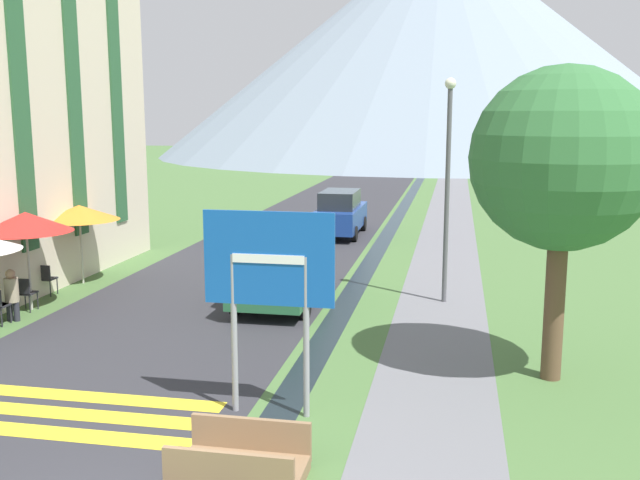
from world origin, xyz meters
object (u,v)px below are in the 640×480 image
Objects in this scene: parked_car_near at (282,269)px; cafe_chair_middle at (25,291)px; parked_car_far at (340,213)px; footbridge at (240,464)px; person_standing_terrace at (19,263)px; cafe_umbrella_middle_red at (26,222)px; streetlamp at (448,173)px; cafe_umbrella_rear_orange at (79,213)px; cafe_chair_far_right at (46,277)px; person_seated_near at (12,292)px; road_sign at (269,278)px; tree_by_path at (563,160)px.

parked_car_near reaches higher than cafe_chair_middle.
parked_car_far is 13.80m from cafe_chair_middle.
person_standing_terrace reaches higher than footbridge.
footbridge is 0.69× the size of cafe_umbrella_middle_red.
streetlamp is at bearing 13.32° from parked_car_near.
parked_car_far is at bearing 61.13° from person_standing_terrace.
footbridge is at bearing -43.09° from cafe_umbrella_middle_red.
cafe_umbrella_rear_orange is 1.28× the size of person_standing_terrace.
cafe_umbrella_rear_orange is 2.47m from person_standing_terrace.
parked_car_near reaches higher than footbridge.
footbridge is at bearing -71.62° from cafe_chair_far_right.
cafe_chair_far_right is at bearing -98.63° from cafe_umbrella_rear_orange.
footbridge is at bearing -39.50° from person_seated_near.
road_sign is at bearing -34.51° from person_standing_terrace.
road_sign is at bearing -45.65° from cafe_umbrella_rear_orange.
cafe_umbrella_middle_red reaches higher than parked_car_far.
cafe_chair_far_right is (-6.38, -0.42, -0.40)m from parked_car_near.
person_standing_terrace is (-0.70, 0.64, -1.17)m from cafe_umbrella_middle_red.
parked_car_far is (-0.23, 10.58, -0.00)m from parked_car_near.
cafe_chair_far_right is 2.18m from cafe_umbrella_middle_red.
road_sign is 17.41m from parked_car_far.
parked_car_far is 14.43m from person_seated_near.
footbridge is 0.30× the size of tree_by_path.
person_seated_near reaches higher than cafe_chair_middle.
footbridge is 11.60m from cafe_chair_far_right.
cafe_chair_far_right reaches higher than footbridge.
road_sign is at bearing -108.85° from streetlamp.
parked_car_near is 6.41m from cafe_chair_far_right.
footbridge is at bearing -104.08° from streetlamp.
parked_car_near is 1.73× the size of cafe_umbrella_middle_red.
cafe_chair_middle is at bearing -114.81° from parked_car_far.
cafe_chair_middle is at bearing 103.35° from person_seated_near.
person_standing_terrace is (-6.67, -1.11, 0.11)m from parked_car_near.
cafe_chair_far_right is 0.69× the size of person_seated_near.
cafe_chair_middle is at bearing -101.38° from cafe_chair_far_right.
cafe_umbrella_rear_orange reaches higher than person_standing_terrace.
streetlamp is at bearing 111.46° from tree_by_path.
streetlamp is (9.89, 3.68, 2.64)m from person_seated_near.
cafe_umbrella_middle_red is (-7.58, 7.09, 1.97)m from footbridge.
cafe_chair_middle is 0.35× the size of cafe_umbrella_middle_red.
cafe_umbrella_rear_orange is at bearing 76.65° from person_standing_terrace.
streetlamp reaches higher than cafe_umbrella_middle_red.
footbridge is 0.30× the size of streetlamp.
footbridge is at bearing -84.63° from parked_car_far.
cafe_chair_far_right is at bearing 107.01° from cafe_umbrella_middle_red.
person_seated_near is 0.70× the size of person_standing_terrace.
cafe_chair_middle is at bearing 169.42° from tree_by_path.
footbridge is at bearing -51.98° from cafe_umbrella_rear_orange.
streetlamp is at bearing 20.40° from person_seated_near.
road_sign is at bearing -33.67° from cafe_umbrella_middle_red.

